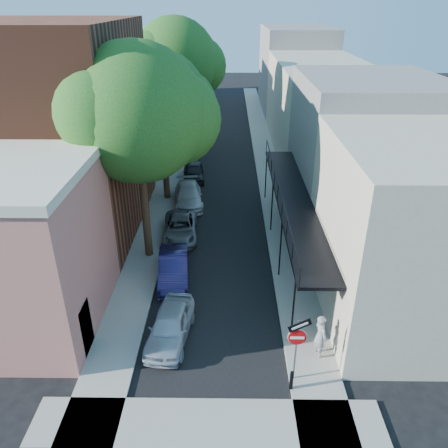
{
  "coord_description": "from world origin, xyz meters",
  "views": [
    {
      "loc": [
        0.67,
        -11.08,
        12.89
      ],
      "look_at": [
        0.44,
        8.54,
        2.8
      ],
      "focal_mm": 35.0,
      "sensor_mm": 36.0,
      "label": 1
    }
  ],
  "objects_px": {
    "parked_car_a": "(170,326)",
    "pedestrian": "(320,336)",
    "sign_post": "(297,340)",
    "bollard": "(291,380)",
    "oak_far": "(181,63)",
    "parked_car_b": "(174,268)",
    "parked_car_c": "(180,228)",
    "parked_car_e": "(194,172)",
    "oak_near": "(147,115)",
    "oak_mid": "(167,99)",
    "parked_car_d": "(188,195)"
  },
  "relations": [
    {
      "from": "oak_near",
      "to": "oak_far",
      "type": "relative_size",
      "value": 0.96
    },
    {
      "from": "oak_near",
      "to": "parked_car_e",
      "type": "relative_size",
      "value": 2.89
    },
    {
      "from": "sign_post",
      "to": "parked_car_d",
      "type": "xyz_separation_m",
      "value": [
        -5.33,
        16.07,
        -1.37
      ]
    },
    {
      "from": "parked_car_e",
      "to": "oak_mid",
      "type": "bearing_deg",
      "value": -114.79
    },
    {
      "from": "parked_car_b",
      "to": "parked_car_c",
      "type": "xyz_separation_m",
      "value": [
        -0.12,
        4.55,
        -0.09
      ]
    },
    {
      "from": "parked_car_e",
      "to": "parked_car_b",
      "type": "bearing_deg",
      "value": -94.83
    },
    {
      "from": "bollard",
      "to": "pedestrian",
      "type": "distance_m",
      "value": 2.28
    },
    {
      "from": "oak_far",
      "to": "bollard",
      "type": "bearing_deg",
      "value": -76.65
    },
    {
      "from": "sign_post",
      "to": "bollard",
      "type": "distance_m",
      "value": 1.6
    },
    {
      "from": "bollard",
      "to": "parked_car_a",
      "type": "relative_size",
      "value": 0.2
    },
    {
      "from": "parked_car_b",
      "to": "parked_car_e",
      "type": "height_order",
      "value": "parked_car_b"
    },
    {
      "from": "sign_post",
      "to": "pedestrian",
      "type": "relative_size",
      "value": 1.56
    },
    {
      "from": "parked_car_b",
      "to": "parked_car_d",
      "type": "xyz_separation_m",
      "value": [
        -0.03,
        9.32,
        -0.02
      ]
    },
    {
      "from": "oak_mid",
      "to": "parked_car_a",
      "type": "bearing_deg",
      "value": -83.69
    },
    {
      "from": "parked_car_b",
      "to": "parked_car_d",
      "type": "distance_m",
      "value": 9.32
    },
    {
      "from": "oak_mid",
      "to": "parked_car_a",
      "type": "xyz_separation_m",
      "value": [
        1.66,
        -14.96,
        -6.38
      ]
    },
    {
      "from": "oak_mid",
      "to": "sign_post",
      "type": "bearing_deg",
      "value": -69.14
    },
    {
      "from": "sign_post",
      "to": "parked_car_b",
      "type": "bearing_deg",
      "value": 128.13
    },
    {
      "from": "sign_post",
      "to": "parked_car_a",
      "type": "xyz_separation_m",
      "value": [
        -4.92,
        2.29,
        -1.36
      ]
    },
    {
      "from": "bollard",
      "to": "oak_near",
      "type": "height_order",
      "value": "oak_near"
    },
    {
      "from": "sign_post",
      "to": "oak_near",
      "type": "relative_size",
      "value": 0.26
    },
    {
      "from": "parked_car_b",
      "to": "parked_car_e",
      "type": "bearing_deg",
      "value": 84.49
    },
    {
      "from": "bollard",
      "to": "oak_mid",
      "type": "bearing_deg",
      "value": 109.9
    },
    {
      "from": "pedestrian",
      "to": "bollard",
      "type": "bearing_deg",
      "value": 123.73
    },
    {
      "from": "oak_mid",
      "to": "parked_car_b",
      "type": "relative_size",
      "value": 2.45
    },
    {
      "from": "sign_post",
      "to": "parked_car_e",
      "type": "relative_size",
      "value": 0.76
    },
    {
      "from": "bollard",
      "to": "oak_far",
      "type": "xyz_separation_m",
      "value": [
        -6.35,
        26.77,
        7.74
      ]
    },
    {
      "from": "bollard",
      "to": "parked_car_a",
      "type": "height_order",
      "value": "parked_car_a"
    },
    {
      "from": "parked_car_b",
      "to": "parked_car_e",
      "type": "distance_m",
      "value": 14.02
    },
    {
      "from": "bollard",
      "to": "pedestrian",
      "type": "xyz_separation_m",
      "value": [
        1.33,
        1.77,
        0.56
      ]
    },
    {
      "from": "parked_car_c",
      "to": "parked_car_e",
      "type": "xyz_separation_m",
      "value": [
        0.12,
        9.47,
        0.07
      ]
    },
    {
      "from": "parked_car_a",
      "to": "pedestrian",
      "type": "relative_size",
      "value": 2.07
    },
    {
      "from": "parked_car_a",
      "to": "parked_car_c",
      "type": "height_order",
      "value": "parked_car_a"
    },
    {
      "from": "bollard",
      "to": "parked_car_a",
      "type": "bearing_deg",
      "value": 149.85
    },
    {
      "from": "oak_mid",
      "to": "parked_car_e",
      "type": "distance_m",
      "value": 7.4
    },
    {
      "from": "bollard",
      "to": "parked_car_a",
      "type": "xyz_separation_m",
      "value": [
        -4.76,
        2.77,
        0.16
      ]
    },
    {
      "from": "pedestrian",
      "to": "oak_near",
      "type": "bearing_deg",
      "value": 24.5
    },
    {
      "from": "parked_car_b",
      "to": "oak_far",
      "type": "bearing_deg",
      "value": 88.04
    },
    {
      "from": "parked_car_a",
      "to": "parked_car_b",
      "type": "height_order",
      "value": "parked_car_b"
    },
    {
      "from": "oak_near",
      "to": "bollard",
      "type": "bearing_deg",
      "value": -56.88
    },
    {
      "from": "oak_far",
      "to": "parked_car_b",
      "type": "height_order",
      "value": "oak_far"
    },
    {
      "from": "parked_car_e",
      "to": "parked_car_d",
      "type": "bearing_deg",
      "value": -95.13
    },
    {
      "from": "parked_car_c",
      "to": "pedestrian",
      "type": "relative_size",
      "value": 2.25
    },
    {
      "from": "parked_car_b",
      "to": "parked_car_e",
      "type": "relative_size",
      "value": 1.06
    },
    {
      "from": "oak_mid",
      "to": "parked_car_b",
      "type": "height_order",
      "value": "oak_mid"
    },
    {
      "from": "parked_car_d",
      "to": "oak_near",
      "type": "bearing_deg",
      "value": -107.42
    },
    {
      "from": "oak_far",
      "to": "sign_post",
      "type": "bearing_deg",
      "value": -76.09
    },
    {
      "from": "bollard",
      "to": "oak_near",
      "type": "xyz_separation_m",
      "value": [
        -6.37,
        9.76,
        7.36
      ]
    },
    {
      "from": "oak_mid",
      "to": "parked_car_c",
      "type": "height_order",
      "value": "oak_mid"
    },
    {
      "from": "bollard",
      "to": "parked_car_e",
      "type": "relative_size",
      "value": 0.2
    }
  ]
}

